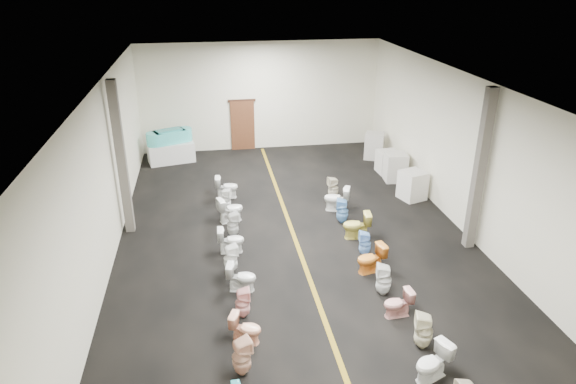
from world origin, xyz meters
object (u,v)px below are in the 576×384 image
toilet_right_2 (424,331)px  toilet_right_9 (337,199)px  bathtub (170,136)px  appliance_crate_d (374,146)px  toilet_left_6 (231,240)px  toilet_right_10 (333,188)px  toilet_left_1 (242,357)px  toilet_left_9 (226,199)px  toilet_right_3 (398,304)px  appliance_crate_b (395,167)px  toilet_right_1 (433,363)px  toilet_left_3 (243,303)px  toilet_left_8 (230,209)px  toilet_right_5 (371,259)px  toilet_left_2 (246,328)px  toilet_right_6 (365,244)px  appliance_crate_a (412,185)px  toilet_left_7 (233,224)px  toilet_left_5 (231,259)px  display_table (171,152)px  toilet_right_7 (357,225)px  appliance_crate_c (387,162)px  toilet_left_4 (242,277)px  toilet_right_8 (342,211)px  toilet_left_10 (227,187)px  toilet_right_4 (384,280)px

toilet_right_2 → toilet_right_9: (-0.14, 6.63, 0.00)m
bathtub → appliance_crate_d: 8.26m
toilet_left_6 → toilet_right_10: toilet_right_10 is taller
toilet_left_1 → toilet_left_9: size_ratio=1.11×
toilet_right_3 → toilet_right_9: bearing=175.1°
appliance_crate_b → toilet_right_10: 2.90m
toilet_left_6 → toilet_right_1: 6.41m
toilet_right_10 → bathtub: bearing=-138.9°
toilet_left_1 → toilet_left_3: 1.77m
appliance_crate_b → toilet_left_8: (-6.16, -2.37, -0.12)m
toilet_right_9 → toilet_right_10: size_ratio=1.07×
toilet_right_5 → toilet_left_2: bearing=-69.3°
appliance_crate_d → toilet_right_6: 7.93m
appliance_crate_b → toilet_left_1: bearing=-125.4°
appliance_crate_a → toilet_left_7: bearing=-164.7°
toilet_right_2 → appliance_crate_b: bearing=179.8°
bathtub → toilet_left_5: (1.87, -8.62, -0.68)m
display_table → toilet_right_7: size_ratio=2.23×
appliance_crate_b → toilet_right_3: (-2.76, -7.71, -0.19)m
toilet_left_7 → toilet_left_2: bearing=165.3°
appliance_crate_b → toilet_left_5: (-6.33, -5.26, -0.13)m
toilet_left_1 → toilet_left_5: size_ratio=1.04×
toilet_left_1 → toilet_right_7: (3.71, 4.90, -0.00)m
appliance_crate_c → toilet_left_9: bearing=-159.5°
toilet_left_4 → toilet_left_8: (-0.04, 3.76, 0.04)m
toilet_right_1 → toilet_right_3: bearing=155.8°
toilet_right_2 → toilet_right_3: size_ratio=1.24×
appliance_crate_d → toilet_left_1: 13.03m
appliance_crate_a → toilet_left_4: bearing=-143.9°
toilet_right_2 → toilet_right_5: toilet_right_2 is taller
toilet_right_6 → toilet_right_9: (-0.06, 2.86, 0.05)m
toilet_left_2 → toilet_right_8: (3.39, 5.00, 0.07)m
toilet_left_2 → appliance_crate_b: bearing=-15.8°
toilet_left_4 → toilet_right_5: toilet_right_5 is taller
toilet_left_9 → appliance_crate_c: bearing=-53.4°
toilet_left_6 → toilet_right_2: 5.81m
display_table → toilet_right_3: (5.44, -11.07, -0.06)m
toilet_left_2 → toilet_left_7: (0.03, 4.68, 0.04)m
toilet_left_2 → toilet_left_10: bearing=21.8°
toilet_left_6 → toilet_right_3: toilet_left_6 is taller
toilet_left_5 → toilet_right_2: bearing=-145.7°
toilet_left_3 → toilet_right_3: bearing=-99.3°
toilet_left_1 → toilet_right_8: 6.90m
toilet_left_5 → toilet_left_10: (0.15, 4.71, -0.00)m
appliance_crate_d → toilet_right_6: (-2.69, -7.46, -0.17)m
toilet_right_7 → toilet_right_8: (-0.15, 1.01, -0.00)m
appliance_crate_d → toilet_right_4: bearing=-106.8°
toilet_left_2 → toilet_right_2: toilet_right_2 is taller
toilet_right_6 → appliance_crate_c: bearing=164.5°
display_table → appliance_crate_c: 8.58m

